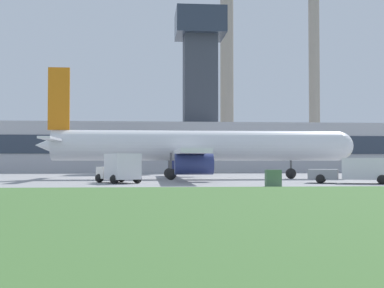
# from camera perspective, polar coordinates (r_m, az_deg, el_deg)

# --- Properties ---
(ground_plane) EXTENTS (400.00, 400.00, 0.00)m
(ground_plane) POSITION_cam_1_polar(r_m,az_deg,el_deg) (52.19, 2.00, -3.71)
(ground_plane) COLOR gray
(grass_strip) EXTENTS (240.00, 37.00, 0.06)m
(grass_strip) POSITION_cam_1_polar(r_m,az_deg,el_deg) (16.57, 17.19, -7.52)
(grass_strip) COLOR #426B33
(grass_strip) RESTS_ON ground_plane
(terminal_building) EXTENTS (78.91, 12.14, 25.87)m
(terminal_building) POSITION_cam_1_polar(r_m,az_deg,el_deg) (85.06, -0.47, 0.33)
(terminal_building) COLOR #B2B2B7
(terminal_building) RESTS_ON ground_plane
(smokestack_left) EXTENTS (2.50, 2.50, 28.72)m
(smokestack_left) POSITION_cam_1_polar(r_m,az_deg,el_deg) (121.28, 0.35, 4.19)
(smokestack_left) COLOR gray
(smokestack_left) RESTS_ON ground_plane
(smokestack_right) EXTENTS (3.50, 3.50, 41.93)m
(smokestack_right) POSITION_cam_1_polar(r_m,az_deg,el_deg) (124.66, 3.75, 7.11)
(smokestack_right) COLOR gray
(smokestack_right) RESTS_ON ground_plane
(smokestack_far) EXTENTS (2.82, 2.82, 41.63)m
(smokestack_far) POSITION_cam_1_polar(r_m,az_deg,el_deg) (124.91, 12.91, 7.06)
(smokestack_far) COLOR gray
(smokestack_far) RESTS_ON ground_plane
(airplane) EXTENTS (30.35, 25.58, 10.45)m
(airplane) POSITION_cam_1_polar(r_m,az_deg,el_deg) (50.70, 0.14, -0.32)
(airplane) COLOR silver
(airplane) RESTS_ON ground_plane
(pushback_tug) EXTENTS (3.71, 2.86, 2.01)m
(pushback_tug) POSITION_cam_1_polar(r_m,az_deg,el_deg) (56.98, 18.95, -2.54)
(pushback_tug) COLOR yellow
(pushback_tug) RESTS_ON ground_plane
(baggage_truck) EXTENTS (6.60, 4.27, 1.94)m
(baggage_truck) POSITION_cam_1_polar(r_m,az_deg,el_deg) (42.55, 17.27, -2.72)
(baggage_truck) COLOR gray
(baggage_truck) RESTS_ON ground_plane
(fuel_truck) EXTENTS (3.72, 4.65, 2.27)m
(fuel_truck) POSITION_cam_1_polar(r_m,az_deg,el_deg) (41.65, -7.71, -2.65)
(fuel_truck) COLOR white
(fuel_truck) RESTS_ON ground_plane
(utility_cabinet) EXTENTS (1.03, 0.61, 1.12)m
(utility_cabinet) POSITION_cam_1_polar(r_m,az_deg,el_deg) (36.19, 8.66, -3.62)
(utility_cabinet) COLOR #4C724C
(utility_cabinet) RESTS_ON ground_plane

